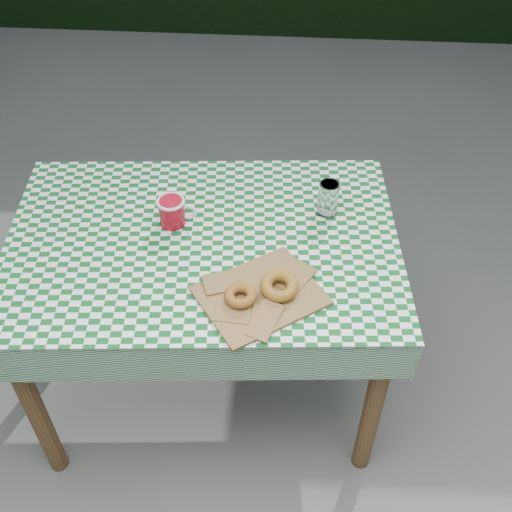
{
  "coord_description": "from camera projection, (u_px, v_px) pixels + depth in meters",
  "views": [
    {
      "loc": [
        0.39,
        -1.43,
        2.07
      ],
      "look_at": [
        0.3,
        -0.15,
        0.79
      ],
      "focal_mm": 44.36,
      "sensor_mm": 36.0,
      "label": 1
    }
  ],
  "objects": [
    {
      "name": "bagel_front",
      "position": [
        240.0,
        296.0,
        1.71
      ],
      "size": [
        0.11,
        0.11,
        0.03
      ],
      "primitive_type": "torus",
      "rotation": [
        0.0,
        0.0,
        0.24
      ],
      "color": "brown",
      "rests_on": "paper_bag"
    },
    {
      "name": "tablecloth",
      "position": [
        202.0,
        241.0,
        1.91
      ],
      "size": [
        1.25,
        0.89,
        0.01
      ],
      "primitive_type": "cube",
      "rotation": [
        0.0,
        0.0,
        0.08
      ],
      "color": "#0C511E",
      "rests_on": "table"
    },
    {
      "name": "ground",
      "position": [
        184.0,
        367.0,
        2.49
      ],
      "size": [
        60.0,
        60.0,
        0.0
      ],
      "primitive_type": "plane",
      "color": "#565751",
      "rests_on": "ground"
    },
    {
      "name": "bagel_back",
      "position": [
        279.0,
        286.0,
        1.73
      ],
      "size": [
        0.12,
        0.12,
        0.03
      ],
      "primitive_type": "torus",
      "rotation": [
        0.0,
        0.0,
        0.15
      ],
      "color": "olive",
      "rests_on": "paper_bag"
    },
    {
      "name": "drinking_glass",
      "position": [
        328.0,
        198.0,
        1.95
      ],
      "size": [
        0.07,
        0.07,
        0.11
      ],
      "primitive_type": "cylinder",
      "rotation": [
        0.0,
        0.0,
        -0.04
      ],
      "color": "white",
      "rests_on": "tablecloth"
    },
    {
      "name": "table",
      "position": [
        209.0,
        321.0,
        2.17
      ],
      "size": [
        1.23,
        0.87,
        0.75
      ],
      "primitive_type": "cube",
      "rotation": [
        0.0,
        0.0,
        0.08
      ],
      "color": "#55371D",
      "rests_on": "ground"
    },
    {
      "name": "coffee_mug",
      "position": [
        172.0,
        212.0,
        1.93
      ],
      "size": [
        0.17,
        0.17,
        0.09
      ],
      "primitive_type": null,
      "rotation": [
        0.0,
        0.0,
        0.06
      ],
      "color": "maroon",
      "rests_on": "tablecloth"
    },
    {
      "name": "paper_bag",
      "position": [
        260.0,
        295.0,
        1.74
      ],
      "size": [
        0.4,
        0.39,
        0.02
      ],
      "primitive_type": "cube",
      "rotation": [
        0.0,
        0.0,
        0.61
      ],
      "color": "olive",
      "rests_on": "tablecloth"
    }
  ]
}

